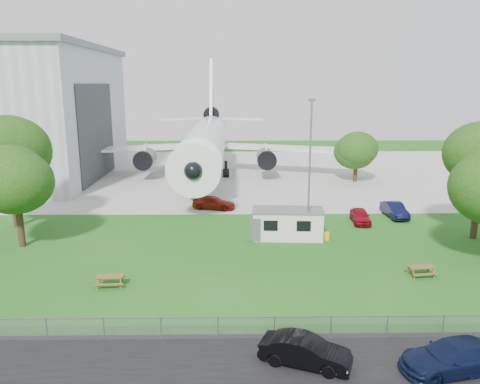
{
  "coord_description": "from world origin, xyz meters",
  "views": [
    {
      "loc": [
        1.84,
        -31.96,
        13.26
      ],
      "look_at": [
        2.44,
        8.0,
        4.0
      ],
      "focal_mm": 35.0,
      "sensor_mm": 36.0,
      "label": 1
    }
  ],
  "objects_px": {
    "airliner": "(207,140)",
    "car_centre_sedan": "(305,352)",
    "site_cabin": "(288,224)",
    "picnic_west": "(111,286)",
    "picnic_east": "(421,276)"
  },
  "relations": [
    {
      "from": "picnic_east",
      "to": "picnic_west",
      "type": "bearing_deg",
      "value": 176.4
    },
    {
      "from": "airliner",
      "to": "car_centre_sedan",
      "type": "height_order",
      "value": "airliner"
    },
    {
      "from": "airliner",
      "to": "car_centre_sedan",
      "type": "bearing_deg",
      "value": -81.33
    },
    {
      "from": "airliner",
      "to": "car_centre_sedan",
      "type": "relative_size",
      "value": 10.89
    },
    {
      "from": "airliner",
      "to": "picnic_west",
      "type": "height_order",
      "value": "airliner"
    },
    {
      "from": "airliner",
      "to": "picnic_east",
      "type": "xyz_separation_m",
      "value": [
        17.08,
        -37.2,
        -5.27
      ]
    },
    {
      "from": "picnic_west",
      "to": "car_centre_sedan",
      "type": "xyz_separation_m",
      "value": [
        11.71,
        -9.19,
        0.72
      ]
    },
    {
      "from": "site_cabin",
      "to": "picnic_east",
      "type": "relative_size",
      "value": 3.79
    },
    {
      "from": "picnic_east",
      "to": "site_cabin",
      "type": "bearing_deg",
      "value": 127.43
    },
    {
      "from": "site_cabin",
      "to": "airliner",
      "type": "bearing_deg",
      "value": 106.74
    },
    {
      "from": "airliner",
      "to": "car_centre_sedan",
      "type": "xyz_separation_m",
      "value": [
        7.28,
        -47.73,
        -4.55
      ]
    },
    {
      "from": "site_cabin",
      "to": "picnic_east",
      "type": "distance_m",
      "value": 12.13
    },
    {
      "from": "airliner",
      "to": "picnic_east",
      "type": "distance_m",
      "value": 41.27
    },
    {
      "from": "site_cabin",
      "to": "picnic_west",
      "type": "bearing_deg",
      "value": -142.7
    },
    {
      "from": "site_cabin",
      "to": "car_centre_sedan",
      "type": "distance_m",
      "value": 19.17
    }
  ]
}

